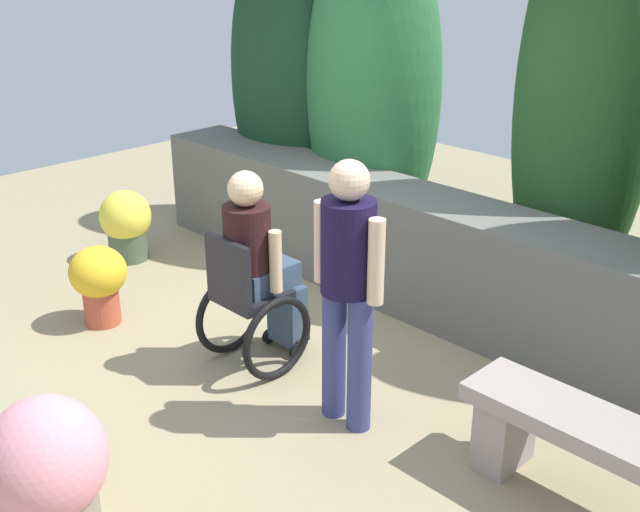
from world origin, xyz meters
name	(u,v)px	position (x,y,z in m)	size (l,w,h in m)	color
ground_plane	(271,367)	(0.00, 0.00, 0.00)	(10.88, 10.88, 0.00)	#9A8D6A
stone_retaining_wall	(410,248)	(0.00, 1.41, 0.45)	(5.32, 0.59, 0.89)	slate
hedge_backdrop	(448,96)	(-0.17, 2.00, 1.48)	(5.11, 1.01, 3.21)	#193C23
stone_bench	(607,458)	(2.18, 0.23, 0.33)	(1.48, 0.38, 0.50)	gray
person_in_wheelchair	(255,276)	(-0.12, -0.01, 0.62)	(0.53, 0.66, 1.33)	black
person_standing_companion	(348,279)	(0.75, -0.08, 0.91)	(0.49, 0.30, 1.58)	#3A3D75
flower_pot_purple_near	(126,223)	(-2.25, 0.33, 0.33)	(0.44, 0.44, 0.62)	#4B5943
flower_pot_terracotta_by_wall	(47,468)	(0.37, -1.71, 0.33)	(0.58, 0.58, 0.69)	gray
flower_pot_red_accent	(99,280)	(-1.34, -0.46, 0.35)	(0.41, 0.41, 0.59)	#BC5039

